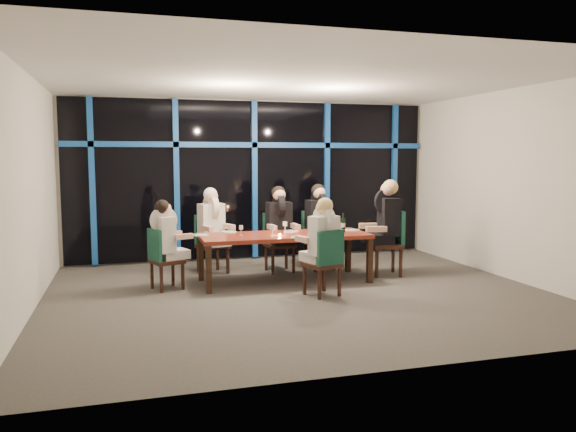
% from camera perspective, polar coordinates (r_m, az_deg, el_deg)
% --- Properties ---
extents(room, '(7.04, 7.00, 3.02)m').
position_cam_1_polar(room, '(7.82, 1.23, 6.68)').
color(room, '#504C47').
rests_on(room, ground).
extents(window_wall, '(6.86, 0.43, 2.94)m').
position_cam_1_polar(window_wall, '(10.67, -3.42, 3.94)').
color(window_wall, black).
rests_on(window_wall, ground).
extents(dining_table, '(2.60, 1.00, 0.75)m').
position_cam_1_polar(dining_table, '(8.68, -0.37, -2.28)').
color(dining_table, maroon).
rests_on(dining_table, ground).
extents(chair_far_left, '(0.57, 0.57, 0.98)m').
position_cam_1_polar(chair_far_left, '(9.50, -7.90, -2.46)').
color(chair_far_left, black).
rests_on(chair_far_left, ground).
extents(chair_far_mid, '(0.49, 0.49, 0.99)m').
position_cam_1_polar(chair_far_mid, '(9.54, -1.02, -2.32)').
color(chair_far_mid, black).
rests_on(chair_far_mid, ground).
extents(chair_far_right, '(0.54, 0.54, 1.00)m').
position_cam_1_polar(chair_far_right, '(9.77, 2.97, -2.08)').
color(chair_far_right, black).
rests_on(chair_far_right, ground).
extents(chair_end_left, '(0.54, 0.54, 0.90)m').
position_cam_1_polar(chair_end_left, '(8.37, -12.71, -3.98)').
color(chair_end_left, black).
rests_on(chair_end_left, ground).
extents(chair_end_right, '(0.57, 0.57, 1.07)m').
position_cam_1_polar(chair_end_right, '(9.35, 10.43, -2.31)').
color(chair_end_right, black).
rests_on(chair_end_right, ground).
extents(chair_near_mid, '(0.55, 0.55, 0.94)m').
position_cam_1_polar(chair_near_mid, '(7.79, 3.85, -4.42)').
color(chair_near_mid, black).
rests_on(chair_near_mid, ground).
extents(diner_far_left, '(0.58, 0.66, 0.95)m').
position_cam_1_polar(diner_far_left, '(9.38, -7.71, -0.18)').
color(diner_far_left, silver).
rests_on(diner_far_left, ground).
extents(diner_far_mid, '(0.51, 0.63, 0.96)m').
position_cam_1_polar(diner_far_mid, '(9.41, -0.86, -0.03)').
color(diner_far_mid, black).
rests_on(diner_far_mid, ground).
extents(diner_far_right, '(0.54, 0.66, 0.98)m').
position_cam_1_polar(diner_far_right, '(9.65, 3.23, 0.19)').
color(diner_far_right, black).
rests_on(diner_far_right, ground).
extents(diner_end_left, '(0.62, 0.55, 0.88)m').
position_cam_1_polar(diner_end_left, '(8.35, -12.29, -1.50)').
color(diner_end_left, silver).
rests_on(diner_end_left, ground).
extents(diner_end_right, '(0.70, 0.57, 1.04)m').
position_cam_1_polar(diner_end_right, '(9.27, 9.94, 0.26)').
color(diner_end_right, black).
rests_on(diner_end_right, ground).
extents(diner_near_mid, '(0.56, 0.64, 0.91)m').
position_cam_1_polar(diner_near_mid, '(7.80, 3.51, -1.64)').
color(diner_near_mid, silver).
rests_on(diner_near_mid, ground).
extents(plate_far_left, '(0.24, 0.24, 0.01)m').
position_cam_1_polar(plate_far_left, '(8.91, -6.03, -1.62)').
color(plate_far_left, white).
rests_on(plate_far_left, dining_table).
extents(plate_far_mid, '(0.24, 0.24, 0.01)m').
position_cam_1_polar(plate_far_mid, '(8.91, 0.31, -1.58)').
color(plate_far_mid, white).
rests_on(plate_far_mid, dining_table).
extents(plate_far_right, '(0.24, 0.24, 0.01)m').
position_cam_1_polar(plate_far_right, '(9.18, 4.92, -1.37)').
color(plate_far_right, white).
rests_on(plate_far_right, dining_table).
extents(plate_end_left, '(0.24, 0.24, 0.01)m').
position_cam_1_polar(plate_end_left, '(8.60, -8.85, -1.92)').
color(plate_end_left, white).
rests_on(plate_end_left, dining_table).
extents(plate_end_right, '(0.24, 0.24, 0.01)m').
position_cam_1_polar(plate_end_right, '(9.15, 6.54, -1.42)').
color(plate_end_right, white).
rests_on(plate_end_right, dining_table).
extents(plate_near_mid, '(0.24, 0.24, 0.01)m').
position_cam_1_polar(plate_near_mid, '(8.27, 1.11, -2.17)').
color(plate_near_mid, white).
rests_on(plate_near_mid, dining_table).
extents(wine_bottle, '(0.07, 0.07, 0.31)m').
position_cam_1_polar(wine_bottle, '(8.93, 5.62, -0.88)').
color(wine_bottle, black).
rests_on(wine_bottle, dining_table).
extents(water_pitcher, '(0.11, 0.10, 0.19)m').
position_cam_1_polar(water_pitcher, '(8.67, 5.06, -1.24)').
color(water_pitcher, silver).
rests_on(water_pitcher, dining_table).
extents(tea_light, '(0.05, 0.05, 0.03)m').
position_cam_1_polar(tea_light, '(8.50, -0.85, -1.91)').
color(tea_light, '#FFA24C').
rests_on(tea_light, dining_table).
extents(wine_glass_a, '(0.06, 0.06, 0.17)m').
position_cam_1_polar(wine_glass_a, '(8.44, -1.60, -1.22)').
color(wine_glass_a, white).
rests_on(wine_glass_a, dining_table).
extents(wine_glass_b, '(0.07, 0.07, 0.18)m').
position_cam_1_polar(wine_glass_b, '(8.81, -0.31, -0.87)').
color(wine_glass_b, silver).
rests_on(wine_glass_b, dining_table).
extents(wine_glass_c, '(0.07, 0.07, 0.19)m').
position_cam_1_polar(wine_glass_c, '(8.76, 3.15, -0.84)').
color(wine_glass_c, white).
rests_on(wine_glass_c, dining_table).
extents(wine_glass_d, '(0.06, 0.06, 0.16)m').
position_cam_1_polar(wine_glass_d, '(8.52, -4.80, -1.24)').
color(wine_glass_d, silver).
rests_on(wine_glass_d, dining_table).
extents(wine_glass_e, '(0.07, 0.07, 0.19)m').
position_cam_1_polar(wine_glass_e, '(9.08, 4.53, -0.61)').
color(wine_glass_e, silver).
rests_on(wine_glass_e, dining_table).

